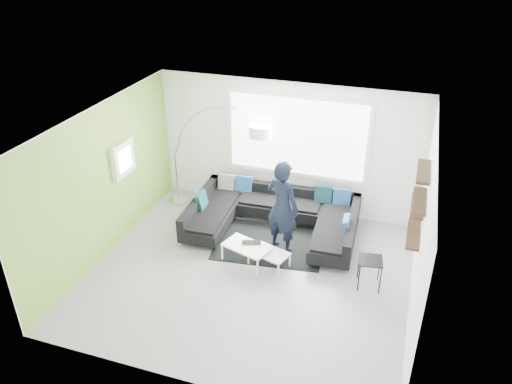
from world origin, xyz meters
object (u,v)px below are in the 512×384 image
at_px(sectional_sofa, 273,219).
at_px(side_table, 369,273).
at_px(coffee_table, 258,256).
at_px(person, 282,207).
at_px(arc_lamp, 175,155).
at_px(laptop, 251,244).

height_order(sectional_sofa, side_table, sectional_sofa).
bearing_deg(coffee_table, person, 82.55).
relative_size(coffee_table, arc_lamp, 0.48).
xyz_separation_m(arc_lamp, laptop, (2.26, -1.61, -0.77)).
bearing_deg(coffee_table, arc_lamp, 163.01).
bearing_deg(sectional_sofa, arc_lamp, 163.94).
xyz_separation_m(side_table, laptop, (-2.13, 0.05, 0.10)).
bearing_deg(person, sectional_sofa, -37.66).
xyz_separation_m(sectional_sofa, side_table, (2.03, -1.09, -0.04)).
height_order(coffee_table, laptop, laptop).
bearing_deg(side_table, coffee_table, -179.86).
distance_m(sectional_sofa, laptop, 1.05).
distance_m(coffee_table, side_table, 1.99).
bearing_deg(person, side_table, -179.36).
relative_size(sectional_sofa, arc_lamp, 1.48).
relative_size(coffee_table, laptop, 2.72).
bearing_deg(laptop, sectional_sofa, 67.28).
bearing_deg(sectional_sofa, person, -60.01).
bearing_deg(person, arc_lamp, -1.84).
height_order(person, laptop, person).
distance_m(coffee_table, person, 0.99).
bearing_deg(laptop, coffee_table, -38.11).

